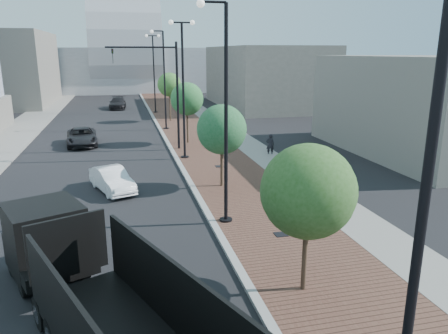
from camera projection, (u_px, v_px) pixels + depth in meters
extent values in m
cube|color=#4C2D23|center=(187.00, 119.00, 47.62)|extent=(7.00, 140.00, 0.12)
cube|color=slate|center=(210.00, 118.00, 48.24)|extent=(2.40, 140.00, 0.13)
cube|color=gray|center=(155.00, 120.00, 46.82)|extent=(0.30, 140.00, 0.14)
cube|color=slate|center=(27.00, 125.00, 43.86)|extent=(4.00, 140.00, 0.12)
cube|color=black|center=(46.00, 238.00, 13.81)|extent=(2.85, 2.90, 2.24)
cube|color=black|center=(37.00, 243.00, 15.16)|extent=(2.07, 1.20, 1.12)
cube|color=black|center=(62.00, 272.00, 12.79)|extent=(2.25, 1.47, 0.43)
cube|color=black|center=(189.00, 310.00, 8.84)|extent=(3.18, 7.33, 1.72)
cube|color=black|center=(68.00, 247.00, 11.74)|extent=(2.02, 0.93, 1.72)
cylinder|color=black|center=(24.00, 282.00, 13.08)|extent=(0.61, 0.97, 0.95)
cylinder|color=silver|center=(24.00, 282.00, 13.08)|extent=(0.47, 0.59, 0.52)
cylinder|color=black|center=(83.00, 265.00, 14.12)|extent=(0.61, 0.97, 0.95)
cylinder|color=silver|center=(83.00, 265.00, 14.12)|extent=(0.47, 0.59, 0.52)
cylinder|color=black|center=(13.00, 262.00, 14.32)|extent=(0.61, 0.97, 0.95)
cylinder|color=silver|center=(13.00, 262.00, 14.32)|extent=(0.47, 0.59, 0.52)
cylinder|color=black|center=(68.00, 248.00, 15.36)|extent=(0.61, 0.97, 0.95)
cylinder|color=silver|center=(68.00, 248.00, 15.36)|extent=(0.47, 0.59, 0.52)
cylinder|color=black|center=(123.00, 310.00, 11.64)|extent=(0.61, 0.97, 0.95)
cylinder|color=silver|center=(123.00, 310.00, 11.64)|extent=(0.47, 0.59, 0.52)
cylinder|color=black|center=(41.00, 313.00, 11.53)|extent=(0.61, 0.97, 0.95)
cylinder|color=silver|center=(41.00, 313.00, 11.53)|extent=(0.47, 0.59, 0.52)
cylinder|color=black|center=(106.00, 291.00, 12.57)|extent=(0.61, 0.97, 0.95)
cylinder|color=silver|center=(106.00, 291.00, 12.57)|extent=(0.47, 0.59, 0.52)
imported|color=white|center=(112.00, 180.00, 22.98)|extent=(2.60, 4.13, 1.28)
imported|color=black|center=(82.00, 137.00, 34.36)|extent=(2.71, 5.14, 1.38)
imported|color=black|center=(118.00, 103.00, 56.66)|extent=(2.30, 5.12, 1.46)
imported|color=black|center=(270.00, 145.00, 30.86)|extent=(0.66, 0.53, 1.60)
cylinder|color=black|center=(420.00, 236.00, 6.36)|extent=(0.16, 0.16, 9.00)
cylinder|color=black|center=(226.00, 221.00, 18.80)|extent=(0.56, 0.56, 0.20)
cylinder|color=black|center=(226.00, 118.00, 17.62)|extent=(0.16, 0.16, 9.00)
cylinder|color=black|center=(213.00, 2.00, 16.34)|extent=(1.00, 0.10, 0.10)
sphere|color=silver|center=(201.00, 3.00, 16.25)|extent=(0.32, 0.32, 0.32)
cylinder|color=black|center=(185.00, 158.00, 30.06)|extent=(0.56, 0.56, 0.20)
cylinder|color=black|center=(183.00, 93.00, 28.88)|extent=(0.16, 0.16, 9.00)
cylinder|color=black|center=(182.00, 22.00, 27.72)|extent=(1.40, 0.10, 0.10)
sphere|color=silver|center=(171.00, 22.00, 27.56)|extent=(0.32, 0.32, 0.32)
sphere|color=silver|center=(192.00, 23.00, 27.87)|extent=(0.32, 0.32, 0.32)
cylinder|color=black|center=(166.00, 129.00, 41.32)|extent=(0.56, 0.56, 0.20)
cylinder|color=black|center=(165.00, 81.00, 40.15)|extent=(0.16, 0.16, 9.00)
cylinder|color=black|center=(157.00, 31.00, 38.86)|extent=(1.00, 0.10, 0.10)
sphere|color=silver|center=(152.00, 32.00, 38.77)|extent=(0.32, 0.32, 0.32)
cylinder|color=black|center=(156.00, 112.00, 52.58)|extent=(0.56, 0.56, 0.20)
cylinder|color=black|center=(154.00, 75.00, 51.41)|extent=(0.16, 0.16, 9.00)
cylinder|color=black|center=(152.00, 36.00, 50.24)|extent=(1.40, 0.10, 0.10)
sphere|color=silver|center=(146.00, 36.00, 50.08)|extent=(0.32, 0.32, 0.32)
sphere|color=silver|center=(158.00, 36.00, 50.40)|extent=(0.32, 0.32, 0.32)
cylinder|color=black|center=(178.00, 97.00, 31.86)|extent=(0.18, 0.18, 8.00)
cylinder|color=black|center=(141.00, 47.00, 30.36)|extent=(5.00, 0.12, 0.12)
imported|color=black|center=(113.00, 56.00, 30.06)|extent=(0.16, 0.20, 1.00)
cylinder|color=#382619|center=(305.00, 246.00, 13.02)|extent=(0.16, 0.16, 3.09)
sphere|color=#274E1B|center=(308.00, 191.00, 12.56)|extent=(2.84, 2.84, 2.84)
sphere|color=#274E1B|center=(316.00, 194.00, 12.99)|extent=(1.99, 1.99, 1.99)
sphere|color=#274E1B|center=(303.00, 185.00, 12.13)|extent=(1.70, 1.70, 1.70)
cylinder|color=#382619|center=(222.00, 161.00, 23.35)|extent=(0.16, 0.16, 3.04)
sphere|color=#1B5128|center=(222.00, 129.00, 22.90)|extent=(2.69, 2.69, 2.69)
sphere|color=#1B5128|center=(228.00, 132.00, 23.33)|extent=(1.88, 1.88, 1.88)
sphere|color=#1B5128|center=(217.00, 125.00, 22.47)|extent=(1.61, 1.61, 1.61)
cylinder|color=#382619|center=(187.00, 123.00, 34.56)|extent=(0.16, 0.16, 3.42)
sphere|color=#216029|center=(187.00, 99.00, 34.05)|extent=(2.63, 2.63, 2.63)
sphere|color=#216029|center=(191.00, 101.00, 34.49)|extent=(1.84, 1.84, 1.84)
sphere|color=#216029|center=(184.00, 95.00, 33.62)|extent=(1.58, 1.58, 1.58)
cylinder|color=#382619|center=(170.00, 104.00, 45.79)|extent=(0.16, 0.16, 3.68)
sphere|color=#2E6623|center=(169.00, 85.00, 45.24)|extent=(2.51, 2.51, 2.51)
sphere|color=#2E6623|center=(173.00, 87.00, 45.68)|extent=(1.76, 1.76, 1.76)
sphere|color=#2E6623|center=(167.00, 81.00, 44.80)|extent=(1.51, 1.51, 1.51)
cube|color=#9D9FA6|center=(126.00, 69.00, 87.57)|extent=(50.00, 28.00, 8.00)
cube|color=#5F5C55|center=(265.00, 77.00, 58.83)|extent=(12.00, 22.00, 8.00)
cube|color=slate|center=(424.00, 105.00, 31.26)|extent=(10.00, 16.00, 7.00)
cube|color=black|center=(281.00, 234.00, 17.32)|extent=(0.50, 0.50, 0.02)
cube|color=black|center=(219.00, 166.00, 27.65)|extent=(0.50, 0.50, 0.02)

